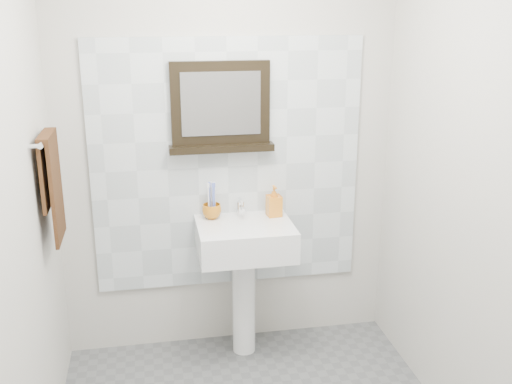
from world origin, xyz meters
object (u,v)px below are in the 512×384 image
pedestal_sink (245,253)px  soap_dispenser (274,201)px  framed_mirror (221,109)px  toothbrush_cup (212,211)px  hand_towel (52,179)px

pedestal_sink → soap_dispenser: (0.20, 0.10, 0.28)m
soap_dispenser → framed_mirror: framed_mirror is taller
soap_dispenser → pedestal_sink: bearing=-157.6°
soap_dispenser → framed_mirror: bearing=159.3°
toothbrush_cup → pedestal_sink: bearing=-34.7°
soap_dispenser → framed_mirror: (-0.30, 0.09, 0.54)m
pedestal_sink → hand_towel: hand_towel is taller
toothbrush_cup → framed_mirror: framed_mirror is taller
hand_towel → framed_mirror: bearing=24.2°
hand_towel → soap_dispenser: bearing=14.8°
framed_mirror → hand_towel: 1.02m
framed_mirror → hand_towel: bearing=-155.8°
toothbrush_cup → framed_mirror: bearing=42.3°
framed_mirror → hand_towel: (-0.90, -0.40, -0.25)m
pedestal_sink → toothbrush_cup: pedestal_sink is taller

